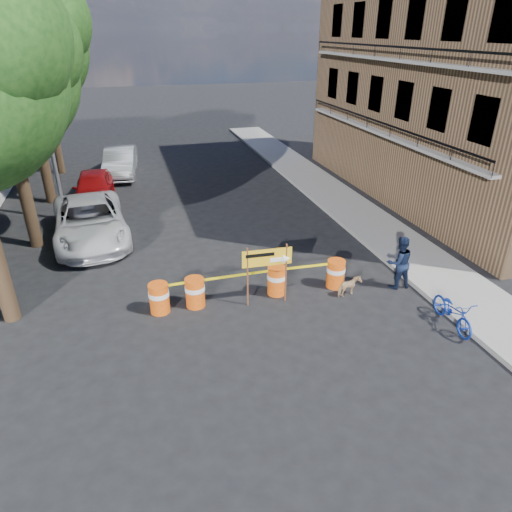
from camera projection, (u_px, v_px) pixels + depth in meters
ground at (265, 319)px, 12.78m from camera, size 120.00×120.00×0.00m
sidewalk_east at (363, 218)px, 19.43m from camera, size 2.40×40.00×0.15m
apartment_building at (475, 62)px, 19.92m from camera, size 8.00×16.00×12.00m
tree_mid_b at (21, 45)px, 18.43m from camera, size 5.67×5.40×9.62m
tree_far at (39, 52)px, 22.95m from camera, size 5.04×4.80×8.84m
streetlamp at (46, 113)px, 17.52m from camera, size 1.25×0.18×8.00m
barrel_far_left at (159, 298)px, 12.92m from camera, size 0.58×0.58×0.90m
barrel_mid_left at (195, 292)px, 13.20m from camera, size 0.58×0.58×0.90m
barrel_mid_right at (277, 280)px, 13.82m from camera, size 0.58×0.58×0.90m
barrel_far_right at (336, 273)px, 14.21m from camera, size 0.58×0.58×0.90m
detour_sign at (274, 261)px, 12.97m from camera, size 1.45×0.28×1.86m
pedestrian at (399, 262)px, 14.01m from camera, size 0.85×0.67×1.71m
bicycle at (456, 298)px, 12.12m from camera, size 0.69×0.97×1.76m
dog at (349, 287)px, 13.77m from camera, size 0.79×0.52×0.62m
suv_white at (90, 221)px, 17.25m from camera, size 3.07×5.79×1.55m
sedan_red at (94, 188)px, 21.02m from camera, size 1.78×4.27×1.44m
sedan_silver at (120, 162)px, 24.95m from camera, size 2.02×4.65×1.49m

